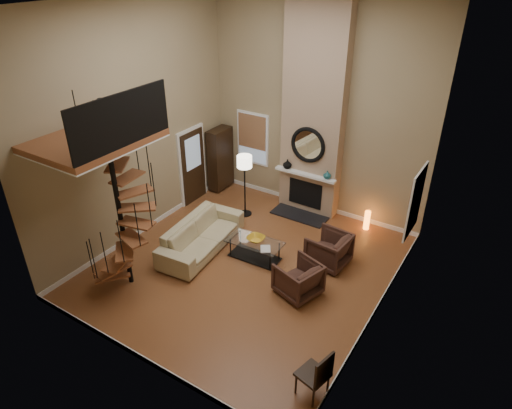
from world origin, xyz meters
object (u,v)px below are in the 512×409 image
Objects in this scene: hutch at (220,159)px; floor_lamp at (245,166)px; side_chair at (317,374)px; coffee_table at (255,248)px; accent_lamp at (367,220)px; armchair_near at (332,251)px; sofa at (201,235)px; armchair_far at (301,281)px.

floor_lamp is at bearing -31.76° from hutch.
coffee_table is at bearing 137.11° from side_chair.
hutch is 3.45× the size of accent_lamp.
side_chair is at bearing -42.28° from hutch.
accent_lamp is at bearing 1.85° from hutch.
hutch is at bearing 148.24° from floor_lamp.
floor_lamp is at bearing -100.60° from armchair_near.
side_chair is at bearing -124.49° from sofa.
hutch is 3.21m from sofa.
armchair_near is at bearing 110.37° from side_chair.
floor_lamp reaches higher than sofa.
hutch is at bearing 22.40° from sofa.
coffee_table is 3.88m from side_chair.
floor_lamp is (-0.02, 1.90, 1.02)m from sofa.
sofa is at bearing -76.59° from armchair_far.
armchair_far is 1.59m from coffee_table.
armchair_near is at bearing -21.45° from hutch.
side_chair reaches higher than accent_lamp.
armchair_near is at bearing -74.36° from sofa.
armchair_near is 1.85m from accent_lamp.
accent_lamp is (3.02, 1.05, -1.16)m from floor_lamp.
accent_lamp is (4.48, 0.14, -0.70)m from hutch.
armchair_far is at bearing -35.44° from hutch.
side_chair is (1.10, -5.21, 0.28)m from accent_lamp.
armchair_near is 0.66× the size of coffee_table.
armchair_near is at bearing 24.97° from coffee_table.
floor_lamp is at bearing -4.80° from sofa.
hutch is 4.54m from accent_lamp.
accent_lamp is at bearing -167.02° from armchair_far.
armchair_near is (4.32, -1.70, -0.60)m from hutch.
armchair_near is 1.05× the size of armchair_far.
hutch is 0.73× the size of sofa.
coffee_table is 2.51× the size of accent_lamp.
hutch is 2.08× the size of armchair_near.
hutch reaches higher than sofa.
floor_lamp is (-2.76, 2.10, 1.06)m from armchair_far.
side_chair reaches higher than armchair_near.
hutch is at bearing 138.36° from coffee_table.
hutch reaches higher than coffee_table.
sofa is 2.55× the size of side_chair.
sofa is at bearing -135.59° from accent_lamp.
armchair_near is 1.75m from coffee_table.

